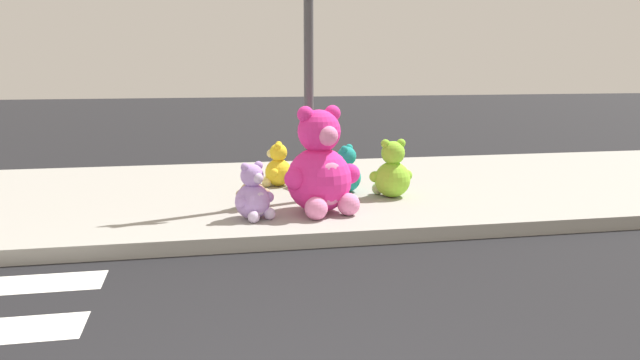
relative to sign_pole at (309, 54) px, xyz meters
name	(u,v)px	position (x,y,z in m)	size (l,w,h in m)	color
sidewalk	(221,196)	(-1.00, 0.80, -1.77)	(28.00, 4.40, 0.15)	#9E9B93
sign_pole	(309,54)	(0.00, 0.00, 0.00)	(0.56, 0.11, 3.20)	#4C4C51
plush_pink_large	(321,170)	(0.02, -0.58, -1.24)	(0.86, 0.82, 1.16)	#F22D93
plush_yellow	(277,168)	(-0.25, 0.97, -1.46)	(0.41, 0.44, 0.58)	yellow
plush_tan	(253,191)	(-0.68, -0.26, -1.50)	(0.39, 0.34, 0.50)	tan
plush_teal	(345,173)	(0.54, 0.43, -1.46)	(0.43, 0.42, 0.60)	teal
plush_brown	(319,165)	(0.28, 0.88, -1.42)	(0.46, 0.53, 0.69)	olive
plush_lavender	(253,196)	(-0.72, -0.73, -1.46)	(0.41, 0.43, 0.60)	#B28CD8
plush_lime	(392,174)	(1.02, 0.03, -1.42)	(0.55, 0.48, 0.71)	#8CD133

